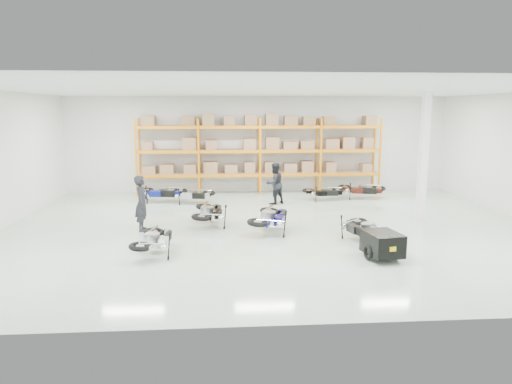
{
  "coord_description": "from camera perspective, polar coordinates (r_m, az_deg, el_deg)",
  "views": [
    {
      "loc": [
        -1.65,
        -14.7,
        3.88
      ],
      "look_at": [
        -0.57,
        0.66,
        1.1
      ],
      "focal_mm": 32.0,
      "sensor_mm": 36.0,
      "label": 1
    }
  ],
  "objects": [
    {
      "name": "moto_silver_left",
      "position": [
        12.68,
        -12.5,
        -5.35
      ],
      "size": [
        1.02,
        1.8,
        1.12
      ],
      "primitive_type": null,
      "rotation": [
        0.0,
        -0.09,
        3.04
      ],
      "color": "#A8ACAF",
      "rests_on": "ground"
    },
    {
      "name": "moto_back_d",
      "position": [
        20.65,
        13.08,
        0.67
      ],
      "size": [
        1.95,
        1.34,
        1.15
      ],
      "primitive_type": null,
      "rotation": [
        0.0,
        -0.09,
        1.29
      ],
      "color": "#3D130C",
      "rests_on": "ground"
    },
    {
      "name": "person_back",
      "position": [
        18.95,
        2.33,
        1.07
      ],
      "size": [
        1.06,
        1.01,
        1.73
      ],
      "primitive_type": "imported",
      "rotation": [
        0.0,
        0.0,
        3.71
      ],
      "color": "black",
      "rests_on": "ground"
    },
    {
      "name": "pallet_rack",
      "position": [
        21.28,
        0.44,
        5.86
      ],
      "size": [
        11.28,
        0.98,
        3.62
      ],
      "color": "orange",
      "rests_on": "ground"
    },
    {
      "name": "trailer",
      "position": [
        12.48,
        15.52,
        -6.26
      ],
      "size": [
        0.97,
        1.75,
        0.71
      ],
      "rotation": [
        0.0,
        0.0,
        0.18
      ],
      "color": "black",
      "rests_on": "ground"
    },
    {
      "name": "moto_touring_right",
      "position": [
        13.91,
        13.36,
        -4.01
      ],
      "size": [
        1.23,
        1.87,
        1.11
      ],
      "primitive_type": null,
      "rotation": [
        0.0,
        -0.09,
        0.24
      ],
      "color": "black",
      "rests_on": "ground"
    },
    {
      "name": "moto_black_far_left",
      "position": [
        15.51,
        -5.77,
        -2.1
      ],
      "size": [
        1.01,
        1.93,
        1.23
      ],
      "primitive_type": null,
      "rotation": [
        0.0,
        -0.09,
        3.11
      ],
      "color": "black",
      "rests_on": "ground"
    },
    {
      "name": "person_left",
      "position": [
        15.18,
        -14.09,
        -1.38
      ],
      "size": [
        0.45,
        0.67,
        1.81
      ],
      "primitive_type": "imported",
      "rotation": [
        0.0,
        0.0,
        1.59
      ],
      "color": "black",
      "rests_on": "ground"
    },
    {
      "name": "moto_back_a",
      "position": [
        19.79,
        -11.7,
        0.33
      ],
      "size": [
        1.93,
        1.21,
        1.16
      ],
      "primitive_type": null,
      "rotation": [
        0.0,
        -0.09,
        1.38
      ],
      "color": "navy",
      "rests_on": "ground"
    },
    {
      "name": "moto_back_c",
      "position": [
        19.99,
        8.51,
        0.32
      ],
      "size": [
        1.57,
        0.78,
        1.01
      ],
      "primitive_type": null,
      "rotation": [
        0.0,
        -0.09,
        1.57
      ],
      "color": "black",
      "rests_on": "ground"
    },
    {
      "name": "room",
      "position": [
        14.88,
        2.38,
        3.94
      ],
      "size": [
        18.0,
        18.0,
        18.0
      ],
      "color": "#ACBFB0",
      "rests_on": "ground"
    },
    {
      "name": "structural_column",
      "position": [
        16.76,
        20.19,
        4.02
      ],
      "size": [
        0.25,
        0.25,
        4.5
      ],
      "primitive_type": "cube",
      "color": "white",
      "rests_on": "ground"
    },
    {
      "name": "moto_back_b",
      "position": [
        19.29,
        -7.99,
        0.03
      ],
      "size": [
        1.72,
        1.05,
        1.05
      ],
      "primitive_type": null,
      "rotation": [
        0.0,
        -0.09,
        1.41
      ],
      "color": "#A2A8AB",
      "rests_on": "ground"
    },
    {
      "name": "moto_blue_centre",
      "position": [
        14.6,
        1.94,
        -2.73
      ],
      "size": [
        1.56,
        2.19,
        1.28
      ],
      "primitive_type": null,
      "rotation": [
        0.0,
        -0.09,
        2.82
      ],
      "color": "#0B074E",
      "rests_on": "ground"
    }
  ]
}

